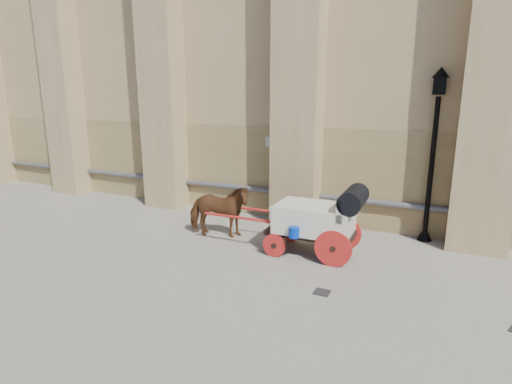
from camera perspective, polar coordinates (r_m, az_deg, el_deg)
The scene contains 5 objects.
ground at distance 9.23m, azimuth 3.40°, elevation -11.50°, with size 90.00×90.00×0.00m, color gray.
horse at distance 11.30m, azimuth -5.40°, elevation -2.71°, with size 0.82×1.81×1.53m, color brown.
carriage at distance 10.05m, azimuth 9.10°, elevation -3.62°, with size 4.15×1.51×1.80m.
street_lamp at distance 11.63m, azimuth 23.96°, elevation 5.29°, with size 0.43×0.43×4.63m.
drain_grate_near at distance 8.49m, azimuth 9.41°, elevation -13.95°, with size 0.32×0.32×0.01m, color black.
Camera 1 is at (3.22, -7.74, 3.86)m, focal length 28.00 mm.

